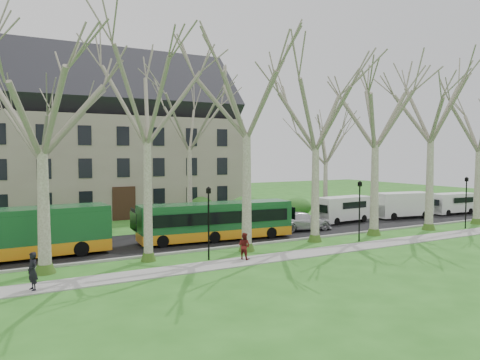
% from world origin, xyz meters
% --- Properties ---
extents(ground, '(120.00, 120.00, 0.00)m').
position_xyz_m(ground, '(0.00, 0.00, 0.00)').
color(ground, '#2A681D').
rests_on(ground, ground).
extents(sidewalk, '(70.00, 2.00, 0.06)m').
position_xyz_m(sidewalk, '(0.00, -2.50, 0.03)').
color(sidewalk, gray).
rests_on(sidewalk, ground).
extents(road, '(80.00, 8.00, 0.06)m').
position_xyz_m(road, '(0.00, 5.50, 0.03)').
color(road, black).
rests_on(road, ground).
extents(curb, '(80.00, 0.25, 0.14)m').
position_xyz_m(curb, '(0.00, 1.50, 0.07)').
color(curb, '#A5A39E').
rests_on(curb, ground).
extents(building, '(26.50, 12.20, 16.00)m').
position_xyz_m(building, '(-6.00, 24.00, 8.07)').
color(building, gray).
rests_on(building, ground).
extents(tree_row_verge, '(49.00, 7.00, 14.00)m').
position_xyz_m(tree_row_verge, '(0.00, 0.30, 7.00)').
color(tree_row_verge, gray).
rests_on(tree_row_verge, ground).
extents(tree_row_far, '(33.00, 7.00, 12.00)m').
position_xyz_m(tree_row_far, '(-1.33, 11.00, 6.00)').
color(tree_row_far, gray).
rests_on(tree_row_far, ground).
extents(lamp_row, '(36.22, 0.22, 4.30)m').
position_xyz_m(lamp_row, '(-0.00, -1.00, 2.57)').
color(lamp_row, black).
rests_on(lamp_row, ground).
extents(hedges, '(30.60, 8.60, 2.00)m').
position_xyz_m(hedges, '(-4.67, 14.00, 1.00)').
color(hedges, '#1B6126').
rests_on(hedges, ground).
extents(bus_follow, '(11.42, 3.30, 2.81)m').
position_xyz_m(bus_follow, '(-2.94, 4.22, 1.47)').
color(bus_follow, '#175026').
rests_on(bus_follow, road).
extents(sedan, '(5.33, 2.72, 1.48)m').
position_xyz_m(sedan, '(5.18, 4.79, 0.80)').
color(sedan, silver).
rests_on(sedan, road).
extents(van_a, '(5.50, 2.34, 2.35)m').
position_xyz_m(van_a, '(11.00, 6.39, 1.23)').
color(van_a, silver).
rests_on(van_a, road).
extents(van_b, '(5.94, 2.94, 2.48)m').
position_xyz_m(van_b, '(18.06, 5.80, 1.30)').
color(van_b, silver).
rests_on(van_b, road).
extents(van_c, '(5.08, 2.18, 2.16)m').
position_xyz_m(van_c, '(24.88, 5.35, 1.14)').
color(van_c, silver).
rests_on(van_c, road).
extents(pedestrian_a, '(0.60, 0.74, 1.77)m').
position_xyz_m(pedestrian_a, '(-15.85, -2.84, 0.94)').
color(pedestrian_a, black).
rests_on(pedestrian_a, sidewalk).
extents(pedestrian_b, '(0.89, 0.96, 1.60)m').
position_xyz_m(pedestrian_b, '(-4.18, -2.11, 0.86)').
color(pedestrian_b, '#5E1715').
rests_on(pedestrian_b, sidewalk).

